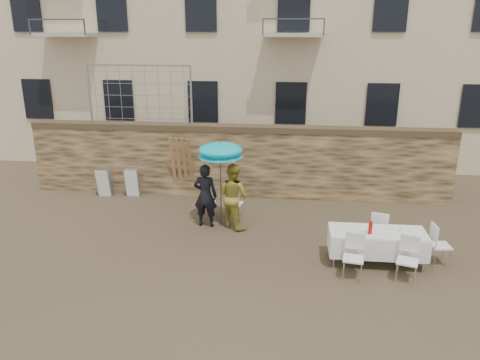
# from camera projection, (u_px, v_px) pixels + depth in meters

# --- Properties ---
(ground) EXTENTS (80.00, 80.00, 0.00)m
(ground) POSITION_uv_depth(u_px,v_px,m) (211.00, 271.00, 10.21)
(ground) COLOR brown
(ground) RESTS_ON ground
(stone_wall) EXTENTS (13.00, 0.50, 2.20)m
(stone_wall) POSITION_uv_depth(u_px,v_px,m) (237.00, 161.00, 14.60)
(stone_wall) COLOR brown
(stone_wall) RESTS_ON ground
(chain_link_fence) EXTENTS (3.20, 0.06, 1.80)m
(chain_link_fence) POSITION_uv_depth(u_px,v_px,m) (140.00, 96.00, 14.30)
(chain_link_fence) COLOR gray
(chain_link_fence) RESTS_ON stone_wall
(man_suit) EXTENTS (0.66, 0.46, 1.71)m
(man_suit) POSITION_uv_depth(u_px,v_px,m) (205.00, 195.00, 12.32)
(man_suit) COLOR black
(man_suit) RESTS_ON ground
(woman_dress) EXTENTS (1.08, 1.05, 1.75)m
(woman_dress) POSITION_uv_depth(u_px,v_px,m) (234.00, 196.00, 12.23)
(woman_dress) COLOR gold
(woman_dress) RESTS_ON ground
(umbrella) EXTENTS (1.21, 1.21, 2.12)m
(umbrella) POSITION_uv_depth(u_px,v_px,m) (220.00, 153.00, 12.02)
(umbrella) COLOR #3F3F44
(umbrella) RESTS_ON ground
(couple_chair_left) EXTENTS (0.60, 0.60, 0.96)m
(couple_chair_left) POSITION_uv_depth(u_px,v_px,m) (209.00, 202.00, 12.95)
(couple_chair_left) COLOR white
(couple_chair_left) RESTS_ON ground
(couple_chair_right) EXTENTS (0.56, 0.56, 0.96)m
(couple_chair_right) POSITION_uv_depth(u_px,v_px,m) (234.00, 203.00, 12.88)
(couple_chair_right) COLOR white
(couple_chair_right) RESTS_ON ground
(banquet_table) EXTENTS (2.10, 0.85, 0.78)m
(banquet_table) POSITION_uv_depth(u_px,v_px,m) (378.00, 233.00, 10.35)
(banquet_table) COLOR white
(banquet_table) RESTS_ON ground
(soda_bottle) EXTENTS (0.09, 0.09, 0.26)m
(soda_bottle) POSITION_uv_depth(u_px,v_px,m) (370.00, 228.00, 10.18)
(soda_bottle) COLOR red
(soda_bottle) RESTS_ON banquet_table
(table_chair_front_left) EXTENTS (0.56, 0.56, 0.96)m
(table_chair_front_left) POSITION_uv_depth(u_px,v_px,m) (353.00, 257.00, 9.78)
(table_chair_front_left) COLOR white
(table_chair_front_left) RESTS_ON ground
(table_chair_front_right) EXTENTS (0.61, 0.61, 0.96)m
(table_chair_front_right) POSITION_uv_depth(u_px,v_px,m) (408.00, 260.00, 9.67)
(table_chair_front_right) COLOR white
(table_chair_front_right) RESTS_ON ground
(table_chair_back) EXTENTS (0.60, 0.60, 0.96)m
(table_chair_back) POSITION_uv_depth(u_px,v_px,m) (380.00, 229.00, 11.16)
(table_chair_back) COLOR white
(table_chair_back) RESTS_ON ground
(table_chair_side) EXTENTS (0.53, 0.53, 0.96)m
(table_chair_side) POSITION_uv_depth(u_px,v_px,m) (441.00, 244.00, 10.38)
(table_chair_side) COLOR white
(table_chair_side) RESTS_ON ground
(chair_stack_left) EXTENTS (0.46, 0.40, 0.92)m
(chair_stack_left) POSITION_uv_depth(u_px,v_px,m) (106.00, 181.00, 14.80)
(chair_stack_left) COLOR white
(chair_stack_left) RESTS_ON ground
(chair_stack_right) EXTENTS (0.46, 0.32, 0.92)m
(chair_stack_right) POSITION_uv_depth(u_px,v_px,m) (133.00, 182.00, 14.71)
(chair_stack_right) COLOR white
(chair_stack_right) RESTS_ON ground
(wood_planks) EXTENTS (0.70, 0.20, 2.00)m
(wood_planks) POSITION_uv_depth(u_px,v_px,m) (183.00, 166.00, 14.44)
(wood_planks) COLOR #A37749
(wood_planks) RESTS_ON ground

